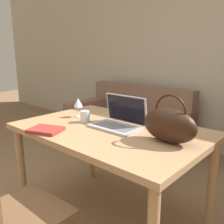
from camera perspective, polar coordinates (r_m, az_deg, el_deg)
wall_back at (r=3.42m, az=22.99°, el=13.52°), size 10.00×0.06×2.70m
dining_table at (r=1.83m, az=-0.33°, el=-6.21°), size 1.36×0.90×0.76m
chair at (r=1.45m, az=-23.07°, el=-20.85°), size 0.45×0.45×0.88m
couch at (r=3.52m, az=3.66°, el=-3.08°), size 1.66×0.88×0.82m
laptop at (r=1.82m, az=1.82°, el=-1.48°), size 0.37×0.26×0.22m
drinking_glass at (r=1.95m, az=-6.18°, el=-1.03°), size 0.07×0.07×0.09m
wine_glass at (r=2.10m, az=-7.75°, el=1.99°), size 0.08×0.08×0.16m
handbag at (r=1.53m, az=13.00°, el=-2.89°), size 0.35×0.15×0.30m
book at (r=1.78m, az=-14.92°, el=-3.97°), size 0.26×0.24×0.02m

